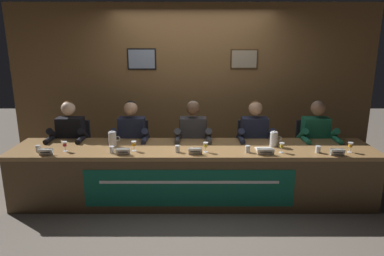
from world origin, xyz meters
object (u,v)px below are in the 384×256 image
Objects in this scene: juice_glass_right at (280,146)px; juice_glass_left at (133,144)px; chair_left at (133,153)px; nameplate_far_right at (336,152)px; chair_far_left at (74,153)px; panelist_far_left at (68,139)px; panelist_left at (130,139)px; chair_far_right at (309,153)px; water_cup_right at (247,149)px; water_cup_far_left at (37,149)px; chair_right at (251,153)px; water_cup_left at (111,150)px; nameplate_right at (265,152)px; nameplate_far_left at (44,152)px; panelist_center at (192,139)px; water_pitcher_right_side at (273,139)px; conference_table at (192,166)px; nameplate_left at (122,152)px; panelist_right at (254,139)px; juice_glass_far_left at (63,145)px; nameplate_center at (194,151)px; document_stack_right at (263,149)px; chair_center at (192,153)px; panelist_far_right at (315,138)px; water_cup_center at (176,149)px; water_pitcher_left_side at (111,139)px; juice_glass_far_right at (349,145)px; water_cup_far_right at (317,149)px; juice_glass_center at (204,145)px.

juice_glass_left is at bearing 178.03° from juice_glass_right.
nameplate_far_right is (2.57, -0.92, 0.32)m from chair_left.
chair_far_left is at bearing 163.69° from juice_glass_right.
panelist_far_left is 1.00× the size of panelist_left.
water_cup_right is at bearing -142.56° from chair_far_right.
chair_right is (2.75, 0.80, -0.32)m from water_cup_far_left.
panelist_left reaches higher than water_cup_far_left.
water_cup_left is 1.85m from nameplate_right.
nameplate_far_right is at bearing -0.12° from nameplate_far_left.
panelist_left is at bearing 30.15° from water_cup_far_left.
panelist_center is 9.99× the size of juice_glass_right.
water_pitcher_right_side is (-0.68, -0.56, 0.38)m from chair_far_right.
chair_far_left is at bearing 87.88° from nameplate_far_left.
nameplate_left is at bearing -167.49° from conference_table.
chair_far_right is (0.85, 0.90, -0.32)m from nameplate_right.
nameplate_left is 0.14× the size of panelist_right.
juice_glass_far_left is 0.14× the size of chair_right.
panelist_left is 7.60× the size of nameplate_center.
chair_right reaches higher than document_stack_right.
chair_right reaches higher than nameplate_center.
nameplate_right is 0.23m from juice_glass_right.
chair_center reaches higher than juice_glass_left.
water_cup_left is 2.05m from chair_right.
chair_far_left is 0.74× the size of panelist_far_right.
juice_glass_far_left is at bearing -153.90° from chair_center.
water_pitcher_left_side is at bearing 163.97° from water_cup_center.
juice_glass_left is at bearing -178.16° from document_stack_right.
water_pitcher_left_side is 0.97× the size of document_stack_right.
nameplate_right is (2.75, -0.10, 0.00)m from water_cup_far_left.
juice_glass_far_right is (2.89, 0.03, 0.05)m from water_cup_left.
panelist_far_right reaches higher than juice_glass_far_left.
juice_glass_right reaches higher than water_cup_left.
water_pitcher_left_side is at bearing -39.25° from chair_far_left.
juice_glass_far_left is 1.11m from chair_left.
nameplate_center is 1.49m from water_cup_far_right.
panelist_far_right reaches higher than nameplate_far_right.
water_cup_right is at bearing -2.20° from juice_glass_left.
water_cup_right is 0.09× the size of chair_far_right.
panelist_center and panelist_far_right have the same top height.
chair_far_right is at bearing 76.08° from water_cup_far_right.
nameplate_far_left reaches higher than conference_table.
water_pitcher_right_side is (1.87, 0.34, 0.05)m from nameplate_left.
panelist_center is at bearing -173.36° from chair_far_right.
juice_glass_center reaches higher than water_cup_left.
water_cup_center is 0.85m from water_cup_right.
juice_glass_center reaches higher than nameplate_far_right.
panelist_far_left is at bearing 180.00° from panelist_right.
juice_glass_far_right is 0.59× the size of water_pitcher_right_side.
panelist_left reaches higher than nameplate_right.
nameplate_center is 1.83m from panelist_far_right.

